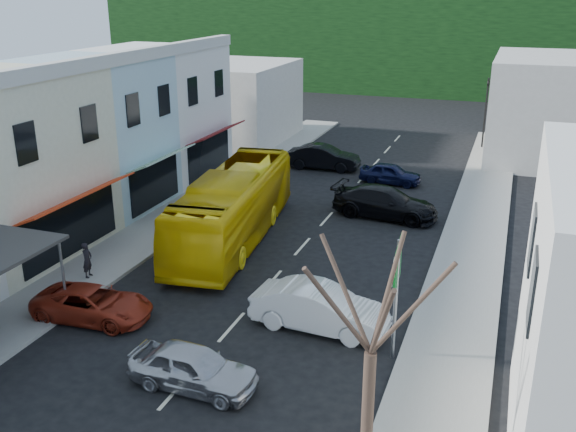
# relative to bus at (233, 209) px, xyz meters

# --- Properties ---
(ground) EXTENTS (120.00, 120.00, 0.00)m
(ground) POSITION_rel_bus_xyz_m (3.37, -7.72, -1.55)
(ground) COLOR black
(ground) RESTS_ON ground
(sidewalk_left) EXTENTS (3.00, 52.00, 0.15)m
(sidewalk_left) POSITION_rel_bus_xyz_m (-4.13, 2.28, -1.48)
(sidewalk_left) COLOR gray
(sidewalk_left) RESTS_ON ground
(sidewalk_right) EXTENTS (3.00, 52.00, 0.15)m
(sidewalk_right) POSITION_rel_bus_xyz_m (10.87, 2.28, -1.48)
(sidewalk_right) COLOR gray
(sidewalk_right) RESTS_ON ground
(shopfront_row) EXTENTS (8.25, 30.00, 8.00)m
(shopfront_row) POSITION_rel_bus_xyz_m (-9.13, -2.72, 2.45)
(shopfront_row) COLOR white
(shopfront_row) RESTS_ON ground
(distant_block_left) EXTENTS (8.00, 10.00, 6.00)m
(distant_block_left) POSITION_rel_bus_xyz_m (-8.63, 19.28, 1.45)
(distant_block_left) COLOR #B7B2A8
(distant_block_left) RESTS_ON ground
(distant_block_right) EXTENTS (8.00, 12.00, 7.00)m
(distant_block_right) POSITION_rel_bus_xyz_m (14.37, 22.28, 1.95)
(distant_block_right) COLOR #B7B2A8
(distant_block_right) RESTS_ON ground
(hillside) EXTENTS (80.00, 26.00, 14.00)m
(hillside) POSITION_rel_bus_xyz_m (1.91, 57.37, 5.18)
(hillside) COLOR black
(hillside) RESTS_ON ground
(bus) EXTENTS (3.89, 11.82, 3.10)m
(bus) POSITION_rel_bus_xyz_m (0.00, 0.00, 0.00)
(bus) COLOR yellow
(bus) RESTS_ON ground
(car_silver) EXTENTS (4.46, 1.95, 1.40)m
(car_silver) POSITION_rel_bus_xyz_m (3.80, -11.44, -0.85)
(car_silver) COLOR #B7B7BC
(car_silver) RESTS_ON ground
(car_white) EXTENTS (4.49, 2.04, 1.40)m
(car_white) POSITION_rel_bus_xyz_m (6.35, -6.74, -0.85)
(car_white) COLOR white
(car_white) RESTS_ON ground
(car_red) EXTENTS (4.72, 2.22, 1.40)m
(car_red) POSITION_rel_bus_xyz_m (-1.63, -8.86, -0.85)
(car_red) COLOR maroon
(car_red) RESTS_ON ground
(car_black_near) EXTENTS (4.67, 2.29, 1.40)m
(car_black_near) POSITION_rel_bus_xyz_m (6.16, 5.64, -0.85)
(car_black_near) COLOR black
(car_black_near) RESTS_ON ground
(car_navy_mid) EXTENTS (4.51, 2.09, 1.40)m
(car_navy_mid) POSITION_rel_bus_xyz_m (5.24, 11.77, -0.85)
(car_navy_mid) COLOR black
(car_navy_mid) RESTS_ON ground
(car_black_far) EXTENTS (4.47, 1.99, 1.40)m
(car_black_far) POSITION_rel_bus_xyz_m (0.37, 13.63, -0.85)
(car_black_far) COLOR black
(car_black_far) RESTS_ON ground
(pedestrian_left) EXTENTS (0.49, 0.66, 1.70)m
(pedestrian_left) POSITION_rel_bus_xyz_m (-3.84, -6.13, -0.55)
(pedestrian_left) COLOR black
(pedestrian_left) RESTS_ON sidewalk_left
(direction_sign) EXTENTS (0.50, 1.90, 4.16)m
(direction_sign) POSITION_rel_bus_xyz_m (9.17, -7.73, 0.53)
(direction_sign) COLOR #055014
(direction_sign) RESTS_ON ground
(street_tree) EXTENTS (3.14, 3.14, 7.71)m
(street_tree) POSITION_rel_bus_xyz_m (9.67, -13.87, 2.31)
(street_tree) COLOR #392920
(street_tree) RESTS_ON ground
(traffic_signal) EXTENTS (0.57, 1.07, 5.25)m
(traffic_signal) POSITION_rel_bus_xyz_m (9.97, 22.96, 1.08)
(traffic_signal) COLOR black
(traffic_signal) RESTS_ON ground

